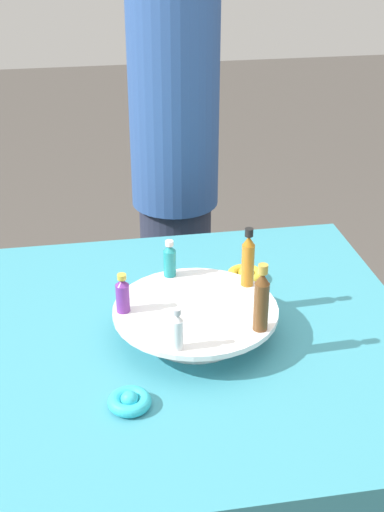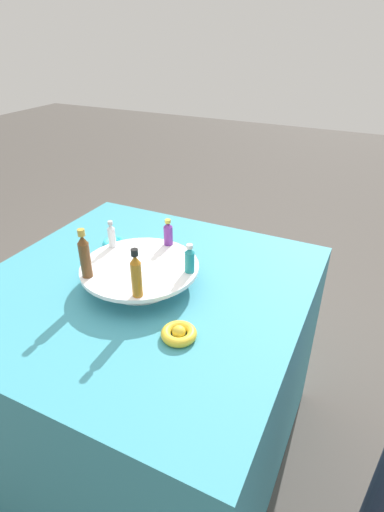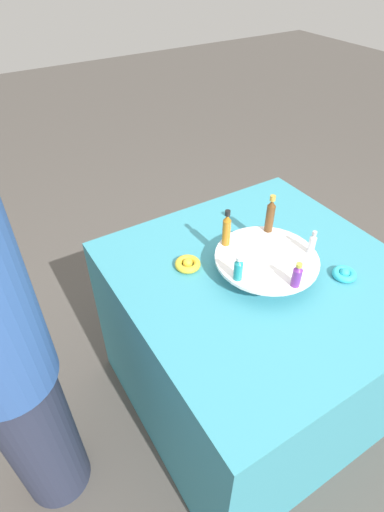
% 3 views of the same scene
% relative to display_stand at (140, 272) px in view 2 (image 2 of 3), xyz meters
% --- Properties ---
extents(ground_plane, '(12.00, 12.00, 0.00)m').
position_rel_display_stand_xyz_m(ground_plane, '(0.00, 0.00, -0.81)').
color(ground_plane, '#4C4742').
extents(party_table, '(0.99, 0.99, 0.76)m').
position_rel_display_stand_xyz_m(party_table, '(0.00, 0.00, -0.43)').
color(party_table, teal).
rests_on(party_table, ground_plane).
extents(display_stand, '(0.36, 0.36, 0.07)m').
position_rel_display_stand_xyz_m(display_stand, '(0.00, 0.00, 0.00)').
color(display_stand, white).
rests_on(display_stand, party_table).
extents(bottle_teal, '(0.03, 0.03, 0.09)m').
position_rel_display_stand_xyz_m(bottle_teal, '(-0.15, -0.03, 0.06)').
color(bottle_teal, teal).
rests_on(bottle_teal, display_stand).
extents(bottle_purple, '(0.03, 0.03, 0.09)m').
position_rel_display_stand_xyz_m(bottle_purple, '(-0.01, -0.15, 0.06)').
color(bottle_purple, '#702D93').
rests_on(bottle_purple, display_stand).
extents(bottle_clear, '(0.02, 0.02, 0.09)m').
position_rel_display_stand_xyz_m(bottle_clear, '(0.14, -0.06, 0.07)').
color(bottle_clear, silver).
rests_on(bottle_clear, display_stand).
extents(bottle_brown, '(0.03, 0.03, 0.15)m').
position_rel_display_stand_xyz_m(bottle_brown, '(0.10, 0.12, 0.09)').
color(bottle_brown, brown).
rests_on(bottle_brown, display_stand).
extents(bottle_amber, '(0.03, 0.03, 0.14)m').
position_rel_display_stand_xyz_m(bottle_amber, '(-0.08, 0.13, 0.09)').
color(bottle_amber, '#AD6B19').
rests_on(bottle_amber, display_stand).
extents(ribbon_bow_gold, '(0.09, 0.09, 0.04)m').
position_rel_display_stand_xyz_m(ribbon_bow_gold, '(-0.22, 0.17, -0.03)').
color(ribbon_bow_gold, gold).
rests_on(ribbon_bow_gold, party_table).
extents(ribbon_bow_teal, '(0.08, 0.08, 0.03)m').
position_rel_display_stand_xyz_m(ribbon_bow_teal, '(0.22, -0.17, -0.03)').
color(ribbon_bow_teal, '#2DB7CC').
rests_on(ribbon_bow_teal, party_table).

